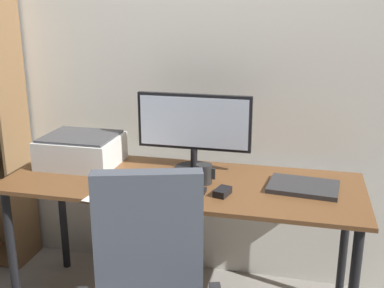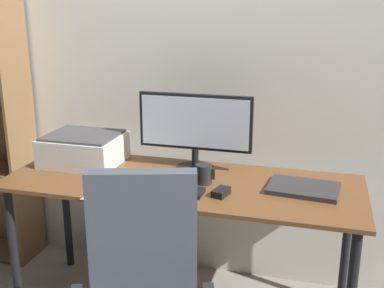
# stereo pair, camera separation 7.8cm
# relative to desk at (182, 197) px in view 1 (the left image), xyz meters

# --- Properties ---
(back_wall) EXTENTS (6.40, 0.10, 2.60)m
(back_wall) POSITION_rel_desk_xyz_m (0.00, 0.49, 0.64)
(back_wall) COLOR silver
(back_wall) RESTS_ON ground
(desk) EXTENTS (1.75, 0.64, 0.74)m
(desk) POSITION_rel_desk_xyz_m (0.00, 0.00, 0.00)
(desk) COLOR brown
(desk) RESTS_ON ground
(monitor) EXTENTS (0.59, 0.20, 0.40)m
(monitor) POSITION_rel_desk_xyz_m (0.02, 0.18, 0.32)
(monitor) COLOR black
(monitor) RESTS_ON desk
(keyboard) EXTENTS (0.29, 0.12, 0.02)m
(keyboard) POSITION_rel_desk_xyz_m (0.00, -0.15, 0.09)
(keyboard) COLOR black
(keyboard) RESTS_ON desk
(mouse) EXTENTS (0.08, 0.11, 0.03)m
(mouse) POSITION_rel_desk_xyz_m (0.22, -0.13, 0.10)
(mouse) COLOR black
(mouse) RESTS_ON desk
(coffee_mug) EXTENTS (0.09, 0.08, 0.10)m
(coffee_mug) POSITION_rel_desk_xyz_m (0.11, -0.01, 0.13)
(coffee_mug) COLOR black
(coffee_mug) RESTS_ON desk
(laptop) EXTENTS (0.34, 0.26, 0.02)m
(laptop) POSITION_rel_desk_xyz_m (0.58, 0.03, 0.09)
(laptop) COLOR #2D2D30
(laptop) RESTS_ON desk
(printer) EXTENTS (0.40, 0.34, 0.16)m
(printer) POSITION_rel_desk_xyz_m (-0.59, 0.12, 0.16)
(printer) COLOR silver
(printer) RESTS_ON desk
(paper_sheet) EXTENTS (0.25, 0.32, 0.00)m
(paper_sheet) POSITION_rel_desk_xyz_m (-0.25, -0.21, 0.08)
(paper_sheet) COLOR white
(paper_sheet) RESTS_ON desk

